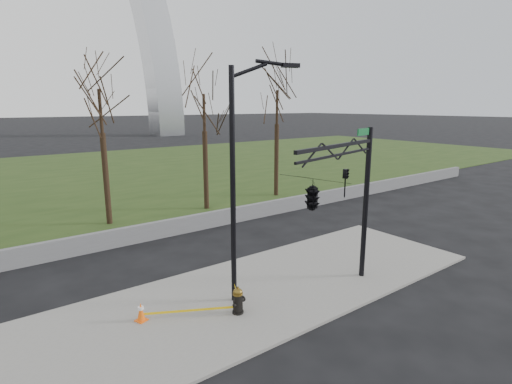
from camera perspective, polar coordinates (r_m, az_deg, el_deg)
ground at (r=15.39m, az=1.77°, el=-13.78°), size 500.00×500.00×0.00m
sidewalk at (r=15.37m, az=1.77°, el=-13.61°), size 18.00×6.00×0.10m
grass_strip at (r=42.22m, az=-24.52°, el=2.07°), size 120.00×40.00×0.06m
guardrail at (r=21.62m, az=-11.60°, el=-4.91°), size 60.00×0.30×0.90m
tree_row at (r=23.14m, az=-28.52°, el=4.85°), size 35.30×4.00×8.69m
fire_hydrant at (r=13.44m, az=-2.59°, el=-15.38°), size 0.58×0.38×0.93m
traffic_cone at (r=13.55m, az=-16.24°, el=-16.22°), size 0.41×0.41×0.62m
street_light at (r=13.02m, az=-2.42°, el=3.14°), size 2.32×0.88×8.21m
traffic_signal_mast at (r=12.77m, az=9.92°, el=0.28°), size 4.96×2.54×6.00m
caution_tape at (r=13.52m, az=-7.90°, el=-15.88°), size 3.13×1.44×0.47m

